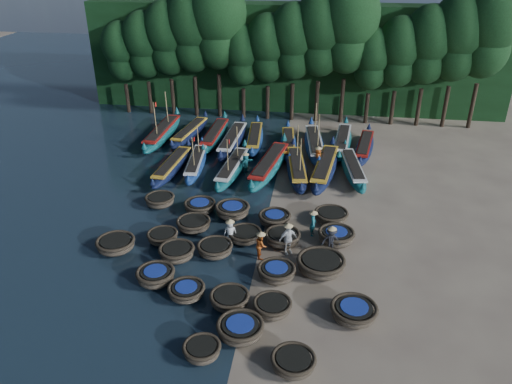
# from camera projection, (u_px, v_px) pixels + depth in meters

# --- Properties ---
(ground) EXTENTS (120.00, 120.00, 0.00)m
(ground) POSITION_uv_depth(u_px,v_px,m) (264.00, 229.00, 29.83)
(ground) COLOR gray
(ground) RESTS_ON ground
(foliage_wall) EXTENTS (40.00, 3.00, 10.00)m
(foliage_wall) POSITION_uv_depth(u_px,v_px,m) (295.00, 58.00, 48.15)
(foliage_wall) COLOR black
(foliage_wall) RESTS_ON ground
(coracle_2) EXTENTS (1.82, 1.82, 0.65)m
(coracle_2) POSITION_uv_depth(u_px,v_px,m) (202.00, 350.00, 20.72)
(coracle_2) COLOR #4B3F2F
(coracle_2) RESTS_ON ground
(coracle_3) EXTENTS (2.45, 2.45, 0.75)m
(coracle_3) POSITION_uv_depth(u_px,v_px,m) (240.00, 329.00, 21.75)
(coracle_3) COLOR #4B3F2F
(coracle_3) RESTS_ON ground
(coracle_4) EXTENTS (2.23, 2.23, 0.65)m
(coracle_4) POSITION_uv_depth(u_px,v_px,m) (293.00, 362.00, 20.16)
(coracle_4) COLOR #4B3F2F
(coracle_4) RESTS_ON ground
(coracle_5) EXTENTS (2.29, 2.29, 0.78)m
(coracle_5) POSITION_uv_depth(u_px,v_px,m) (156.00, 276.00, 25.09)
(coracle_5) COLOR #4B3F2F
(coracle_5) RESTS_ON ground
(coracle_6) EXTENTS (2.13, 2.13, 0.65)m
(coracle_6) POSITION_uv_depth(u_px,v_px,m) (186.00, 291.00, 24.14)
(coracle_6) COLOR #4B3F2F
(coracle_6) RESTS_ON ground
(coracle_7) EXTENTS (2.04, 2.04, 0.68)m
(coracle_7) POSITION_uv_depth(u_px,v_px,m) (230.00, 299.00, 23.58)
(coracle_7) COLOR #4B3F2F
(coracle_7) RESTS_ON ground
(coracle_8) EXTENTS (2.06, 2.06, 0.68)m
(coracle_8) POSITION_uv_depth(u_px,v_px,m) (272.00, 306.00, 23.11)
(coracle_8) COLOR #4B3F2F
(coracle_8) RESTS_ON ground
(coracle_9) EXTENTS (2.29, 2.29, 0.72)m
(coracle_9) POSITION_uv_depth(u_px,v_px,m) (354.00, 311.00, 22.78)
(coracle_9) COLOR #4B3F2F
(coracle_9) RESTS_ON ground
(coracle_10) EXTENTS (2.63, 2.63, 0.71)m
(coracle_10) POSITION_uv_depth(u_px,v_px,m) (116.00, 244.00, 27.70)
(coracle_10) COLOR #4B3F2F
(coracle_10) RESTS_ON ground
(coracle_11) EXTENTS (2.20, 2.20, 0.76)m
(coracle_11) POSITION_uv_depth(u_px,v_px,m) (177.00, 252.00, 26.96)
(coracle_11) COLOR #4B3F2F
(coracle_11) RESTS_ON ground
(coracle_12) EXTENTS (2.41, 2.41, 0.69)m
(coracle_12) POSITION_uv_depth(u_px,v_px,m) (215.00, 248.00, 27.34)
(coracle_12) COLOR #4B3F2F
(coracle_12) RESTS_ON ground
(coracle_13) EXTENTS (2.31, 2.31, 0.72)m
(coracle_13) POSITION_uv_depth(u_px,v_px,m) (276.00, 272.00, 25.43)
(coracle_13) COLOR #4B3F2F
(coracle_13) RESTS_ON ground
(coracle_14) EXTENTS (3.12, 3.12, 0.85)m
(coracle_14) POSITION_uv_depth(u_px,v_px,m) (321.00, 264.00, 25.88)
(coracle_14) COLOR #4B3F2F
(coracle_14) RESTS_ON ground
(coracle_15) EXTENTS (1.79, 1.79, 0.65)m
(coracle_15) POSITION_uv_depth(u_px,v_px,m) (163.00, 237.00, 28.46)
(coracle_15) COLOR #4B3F2F
(coracle_15) RESTS_ON ground
(coracle_16) EXTENTS (2.11, 2.11, 0.69)m
(coracle_16) POSITION_uv_depth(u_px,v_px,m) (194.00, 224.00, 29.64)
(coracle_16) COLOR #4B3F2F
(coracle_16) RESTS_ON ground
(coracle_17) EXTENTS (2.31, 2.31, 0.68)m
(coracle_17) POSITION_uv_depth(u_px,v_px,m) (245.00, 235.00, 28.57)
(coracle_17) COLOR #4B3F2F
(coracle_17) RESTS_ON ground
(coracle_18) EXTENTS (2.26, 2.26, 0.74)m
(coracle_18) POSITION_uv_depth(u_px,v_px,m) (282.00, 237.00, 28.27)
(coracle_18) COLOR #4B3F2F
(coracle_18) RESTS_ON ground
(coracle_19) EXTENTS (2.53, 2.53, 0.82)m
(coracle_19) POSITION_uv_depth(u_px,v_px,m) (336.00, 236.00, 28.30)
(coracle_19) COLOR #4B3F2F
(coracle_19) RESTS_ON ground
(coracle_20) EXTENTS (1.94, 1.94, 0.71)m
(coracle_20) POSITION_uv_depth(u_px,v_px,m) (160.00, 200.00, 32.24)
(coracle_20) COLOR #4B3F2F
(coracle_20) RESTS_ON ground
(coracle_21) EXTENTS (2.03, 2.03, 0.68)m
(coracle_21) POSITION_uv_depth(u_px,v_px,m) (200.00, 206.00, 31.59)
(coracle_21) COLOR #4B3F2F
(coracle_21) RESTS_ON ground
(coracle_22) EXTENTS (2.19, 2.19, 0.82)m
(coracle_22) POSITION_uv_depth(u_px,v_px,m) (232.00, 210.00, 30.95)
(coracle_22) COLOR #4B3F2F
(coracle_22) RESTS_ON ground
(coracle_23) EXTENTS (2.29, 2.29, 0.77)m
(coracle_23) POSITION_uv_depth(u_px,v_px,m) (275.00, 218.00, 30.11)
(coracle_23) COLOR #4B3F2F
(coracle_23) RESTS_ON ground
(coracle_24) EXTENTS (2.11, 2.11, 0.73)m
(coracle_24) POSITION_uv_depth(u_px,v_px,m) (331.00, 216.00, 30.44)
(coracle_24) COLOR #4B3F2F
(coracle_24) RESTS_ON ground
(long_boat_2) EXTENTS (1.90, 7.60, 1.34)m
(long_boat_2) POSITION_uv_depth(u_px,v_px,m) (172.00, 166.00, 36.71)
(long_boat_2) COLOR #0D1532
(long_boat_2) RESTS_ON ground
(long_boat_3) EXTENTS (1.93, 7.26, 3.10)m
(long_boat_3) POSITION_uv_depth(u_px,v_px,m) (196.00, 163.00, 37.19)
(long_boat_3) COLOR navy
(long_boat_3) RESTS_ON ground
(long_boat_4) EXTENTS (2.03, 7.85, 3.35)m
(long_boat_4) POSITION_uv_depth(u_px,v_px,m) (232.00, 168.00, 36.35)
(long_boat_4) COLOR #0F5955
(long_boat_4) RESTS_ON ground
(long_boat_5) EXTENTS (3.01, 8.95, 1.60)m
(long_boat_5) POSITION_uv_depth(u_px,v_px,m) (269.00, 165.00, 36.62)
(long_boat_5) COLOR #0F5955
(long_boat_5) RESTS_ON ground
(long_boat_6) EXTENTS (2.51, 8.06, 3.45)m
(long_boat_6) POSITION_uv_depth(u_px,v_px,m) (297.00, 168.00, 36.29)
(long_boat_6) COLOR #0D1532
(long_boat_6) RESTS_ON ground
(long_boat_7) EXTENTS (2.61, 8.73, 1.55)m
(long_boat_7) POSITION_uv_depth(u_px,v_px,m) (325.00, 168.00, 36.22)
(long_boat_7) COLOR #0D1532
(long_boat_7) RESTS_ON ground
(long_boat_8) EXTENTS (2.41, 7.69, 1.37)m
(long_boat_8) POSITION_uv_depth(u_px,v_px,m) (353.00, 169.00, 36.24)
(long_boat_8) COLOR #0F5955
(long_boat_8) RESTS_ON ground
(long_boat_9) EXTENTS (1.73, 9.06, 3.85)m
(long_boat_9) POSITION_uv_depth(u_px,v_px,m) (162.00, 133.00, 42.48)
(long_boat_9) COLOR #0F5955
(long_boat_9) RESTS_ON ground
(long_boat_10) EXTENTS (2.42, 7.63, 1.36)m
(long_boat_10) POSITION_uv_depth(u_px,v_px,m) (190.00, 132.00, 42.90)
(long_boat_10) COLOR #0D1532
(long_boat_10) RESTS_ON ground
(long_boat_11) EXTENTS (1.61, 8.20, 1.44)m
(long_boat_11) POSITION_uv_depth(u_px,v_px,m) (215.00, 135.00, 42.18)
(long_boat_11) COLOR #0F5955
(long_boat_11) RESTS_ON ground
(long_boat_12) EXTENTS (1.85, 8.65, 1.52)m
(long_boat_12) POSITION_uv_depth(u_px,v_px,m) (233.00, 140.00, 41.05)
(long_boat_12) COLOR #0D1532
(long_boat_12) RESTS_ON ground
(long_boat_13) EXTENTS (1.91, 7.64, 1.35)m
(long_boat_13) POSITION_uv_depth(u_px,v_px,m) (255.00, 138.00, 41.64)
(long_boat_13) COLOR navy
(long_boat_13) RESTS_ON ground
(long_boat_14) EXTENTS (2.00, 7.41, 1.31)m
(long_boat_14) POSITION_uv_depth(u_px,v_px,m) (288.00, 144.00, 40.62)
(long_boat_14) COLOR navy
(long_boat_14) RESTS_ON ground
(long_boat_15) EXTENTS (2.43, 8.60, 3.67)m
(long_boat_15) POSITION_uv_depth(u_px,v_px,m) (314.00, 144.00, 40.26)
(long_boat_15) COLOR navy
(long_boat_15) RESTS_ON ground
(long_boat_16) EXTENTS (2.10, 8.11, 1.43)m
(long_boat_16) POSITION_uv_depth(u_px,v_px,m) (342.00, 141.00, 40.94)
(long_boat_16) COLOR #0F5955
(long_boat_16) RESTS_ON ground
(long_boat_17) EXTENTS (2.40, 7.51, 1.34)m
(long_boat_17) POSITION_uv_depth(u_px,v_px,m) (364.00, 147.00, 39.95)
(long_boat_17) COLOR #0D1532
(long_boat_17) RESTS_ON ground
(fisherman_0) EXTENTS (0.82, 0.63, 1.69)m
(fisherman_0) POSITION_uv_depth(u_px,v_px,m) (230.00, 231.00, 28.12)
(fisherman_0) COLOR silver
(fisherman_0) RESTS_ON ground
(fisherman_1) EXTENTS (0.52, 0.57, 1.73)m
(fisherman_1) POSITION_uv_depth(u_px,v_px,m) (313.00, 222.00, 28.91)
(fisherman_1) COLOR #19626A
(fisherman_1) RESTS_ON ground
(fisherman_2) EXTENTS (0.74, 0.85, 1.71)m
(fisherman_2) POSITION_uv_depth(u_px,v_px,m) (261.00, 244.00, 26.96)
(fisherman_2) COLOR #BB5118
(fisherman_2) RESTS_ON ground
(fisherman_3) EXTENTS (1.10, 0.69, 1.83)m
(fisherman_3) POSITION_uv_depth(u_px,v_px,m) (331.00, 240.00, 27.26)
(fisherman_3) COLOR black
(fisherman_3) RESTS_ON ground
(fisherman_4) EXTENTS (1.13, 0.95, 2.01)m
(fisherman_4) POSITION_uv_depth(u_px,v_px,m) (288.00, 238.00, 27.21)
(fisherman_4) COLOR silver
(fisherman_4) RESTS_ON ground
(fisherman_5) EXTENTS (0.97, 1.51, 1.76)m
(fisherman_5) POSITION_uv_depth(u_px,v_px,m) (246.00, 163.00, 36.45)
(fisherman_5) COLOR #19626A
(fisherman_5) RESTS_ON ground
(fisherman_6) EXTENTS (0.57, 0.83, 1.82)m
(fisherman_6) POSITION_uv_depth(u_px,v_px,m) (318.00, 157.00, 37.29)
(fisherman_6) COLOR #BB5118
(fisherman_6) RESTS_ON ground
(tree_0) EXTENTS (3.68, 3.68, 8.68)m
(tree_0) POSITION_uv_depth(u_px,v_px,m) (122.00, 51.00, 46.61)
(tree_0) COLOR black
(tree_0) RESTS_ON ground
(tree_1) EXTENTS (4.09, 4.09, 9.65)m
(tree_1) POSITION_uv_depth(u_px,v_px,m) (145.00, 44.00, 46.01)
(tree_1) COLOR black
(tree_1) RESTS_ON ground
(tree_2) EXTENTS (4.51, 4.51, 10.63)m
(tree_2) POSITION_uv_depth(u_px,v_px,m) (168.00, 37.00, 45.41)
(tree_2) COLOR black
(tree_2) RESTS_ON ground
(tree_3) EXTENTS (4.92, 4.92, 11.60)m
(tree_3) POSITION_uv_depth(u_px,v_px,m) (192.00, 30.00, 44.82)
(tree_3) COLOR black
(tree_3) RESTS_ON ground
(tree_4) EXTENTS (5.34, 5.34, 12.58)m
(tree_4) POSITION_uv_depth(u_px,v_px,m) (217.00, 23.00, 44.22)
(tree_4) COLOR black
(tree_4) RESTS_ON ground
(tree_5) EXTENTS (3.68, 3.68, 8.68)m
(tree_5) POSITION_uv_depth(u_px,v_px,m) (243.00, 54.00, 45.19)
(tree_5) COLOR black
(tree_5) RESTS_ON ground
(tree_6) EXTENTS (4.09, 4.09, 9.65)m
(tree_6) POSITION_uv_depth(u_px,v_px,m) (268.00, 47.00, 44.59)
(tree_6) COLOR black
(tree_6) RESTS_ON ground
(tree_7) EXTENTS (4.51, 4.51, 10.63)m
(tree_7) POSITION_uv_depth(u_px,v_px,m) (294.00, 40.00, 43.99)
(tree_7) COLOR black
(tree_7) RESTS_ON ground
(tree_8) EXTENTS (4.92, 4.92, 11.60)m
(tree_8) POSITION_uv_depth(u_px,v_px,m) (321.00, 33.00, 43.40)
(tree_8) COLOR black
(tree_8) RESTS_ON ground
(tree_9) EXTENTS (5.34, 5.34, 12.58)m
(tree_9) POSITION_uv_depth(u_px,v_px,m) (348.00, 26.00, 42.80)
(tree_9) COLOR black
(tree_9) RESTS_ON ground
(tree_10) EXTENTS (3.68, 3.68, 8.68)m
(tree_10) POSITION_uv_depth(u_px,v_px,m) (372.00, 58.00, 43.77)
(tree_10) COLOR black
(tree_10) RESTS_ON ground
(tree_11) EXTENTS (4.09, 4.09, 9.65)m
(tree_11) POSITION_uv_depth(u_px,v_px,m) (400.00, 51.00, 43.17)
(tree_11) COLOR black
(tree_11) RESTS_ON ground
(tree_12) EXTENTS (4.51, 4.51, 10.63)m
(tree_12) POSITION_uv_depth(u_px,v_px,m) (429.00, 44.00, 42.57)
(tree_12) COLOR black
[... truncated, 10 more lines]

